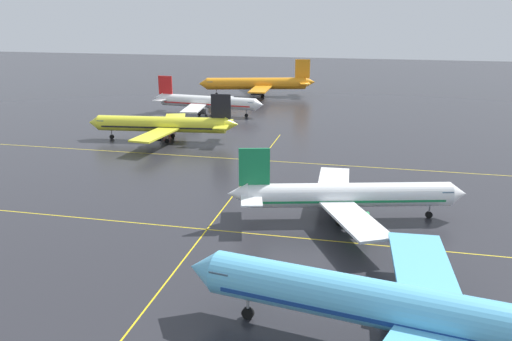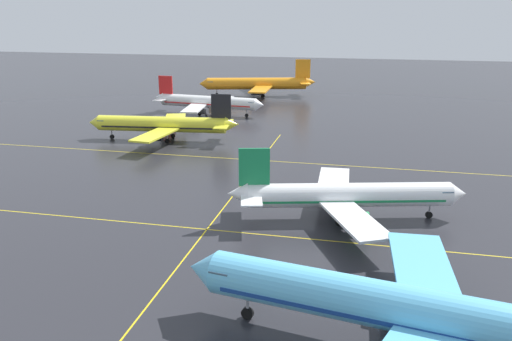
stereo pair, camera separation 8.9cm
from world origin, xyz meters
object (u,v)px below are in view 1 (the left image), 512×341
object	(u,v)px
airliner_far_left_stand	(207,102)
airliner_far_right_stand	(258,84)
airliner_second_row	(346,195)
airliner_third_row	(164,125)
airliner_front_gate	(408,310)

from	to	relation	value
airliner_far_left_stand	airliner_far_right_stand	distance (m)	36.18
airliner_second_row	airliner_far_left_stand	distance (m)	82.63
airliner_third_row	airliner_far_right_stand	world-z (taller)	airliner_far_right_stand
airliner_front_gate	airliner_second_row	size ratio (longest dim) A/B	1.23
airliner_second_row	airliner_third_row	distance (m)	58.14
airliner_second_row	airliner_front_gate	bearing A→B (deg)	-77.12
airliner_second_row	airliner_far_right_stand	distance (m)	111.73
airliner_second_row	airliner_third_row	bearing A→B (deg)	138.50
airliner_far_left_stand	airliner_far_right_stand	bearing A→B (deg)	78.37
airliner_second_row	airliner_far_right_stand	bearing A→B (deg)	108.87
airliner_front_gate	airliner_third_row	distance (m)	85.13
airliner_second_row	airliner_far_left_stand	world-z (taller)	airliner_second_row
airliner_front_gate	airliner_far_left_stand	size ratio (longest dim) A/B	1.23
airliner_second_row	airliner_third_row	xyz separation A→B (m)	(-43.54, 38.52, 0.09)
airliner_third_row	airliner_far_right_stand	distance (m)	67.62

